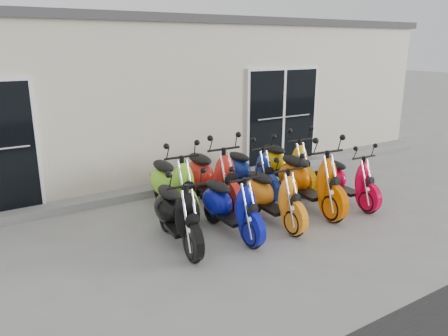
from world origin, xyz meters
The scene contains 15 objects.
ground centered at (0.00, 0.00, 0.00)m, with size 80.00×80.00×0.00m, color gray.
building centered at (0.00, 5.20, 1.60)m, with size 14.00×6.00×3.20m, color beige.
roof_cap centered at (0.00, 5.20, 3.28)m, with size 14.20×6.20×0.16m, color #3F3F42.
front_step centered at (0.00, 2.02, 0.07)m, with size 14.00×0.40×0.15m, color gray.
door_left centered at (-3.20, 2.17, 1.26)m, with size 1.07×0.08×2.22m, color black.
door_right centered at (2.60, 2.17, 1.26)m, with size 2.02×0.08×2.22m, color black.
scooter_front_black centered at (-1.34, -0.26, 0.63)m, with size 0.62×1.70×1.26m, color black, non-canonical shape.
scooter_front_blue centered at (-0.50, -0.36, 0.61)m, with size 0.60×1.65×1.22m, color #091096, non-canonical shape.
scooter_front_orange_a centered at (0.30, -0.37, 0.62)m, with size 0.61×1.67×1.24m, color orange, non-canonical shape.
scooter_front_orange_b centered at (1.21, -0.22, 0.71)m, with size 0.70×1.91×1.41m, color #D85900, non-canonical shape.
scooter_front_red centered at (2.00, -0.36, 0.59)m, with size 0.58×1.60×1.18m, color red, non-canonical shape.
scooter_back_green centered at (-0.85, 0.88, 0.68)m, with size 0.67×1.84×1.36m, color #87DD2A, non-canonical shape.
scooter_back_red centered at (-0.12, 0.84, 0.71)m, with size 0.69×1.91×1.41m, color red, non-canonical shape.
scooter_back_blue centered at (0.81, 0.96, 0.62)m, with size 0.61×1.68×1.24m, color navy, non-canonical shape.
scooter_back_yellow centered at (1.63, 0.90, 0.66)m, with size 0.65×1.80×1.33m, color #D29303, non-canonical shape.
Camera 1 is at (-3.89, -5.49, 2.81)m, focal length 35.00 mm.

